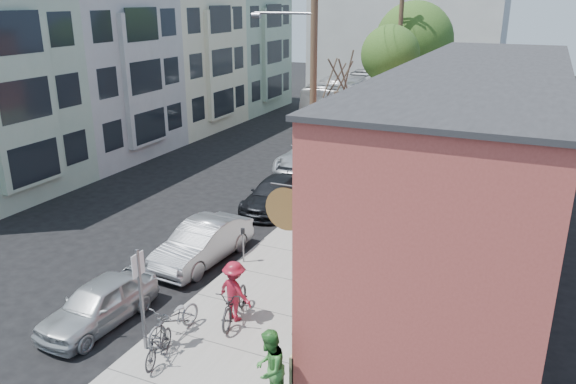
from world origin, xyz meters
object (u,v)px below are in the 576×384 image
at_px(utility_pole_near, 312,85).
at_px(parked_bike_b, 174,320).
at_px(car_0, 99,303).
at_px(car_2, 274,194).
at_px(patio_chair_a, 321,306).
at_px(cyclist, 235,291).
at_px(tree_leafy_far, 414,41).
at_px(parked_bike_a, 158,344).
at_px(tree_leafy_mid, 390,55).
at_px(parking_meter_near, 243,240).
at_px(patio_chair_b, 303,331).
at_px(car_4, 356,135).
at_px(car_3, 315,156).
at_px(sign_post, 141,291).
at_px(patron_grey, 351,255).
at_px(patron_green, 269,369).
at_px(car_1, 202,243).
at_px(bus, 348,97).
at_px(parking_meter_far, 340,164).
at_px(tree_bare, 335,146).

xyz_separation_m(utility_pole_near, parked_bike_b, (0.32, -10.41, -4.75)).
relative_size(car_0, car_2, 0.85).
bearing_deg(patio_chair_a, cyclist, -146.41).
distance_m(utility_pole_near, tree_leafy_far, 16.79).
xyz_separation_m(tree_leafy_far, parked_bike_a, (0.16, -28.21, -5.44)).
distance_m(tree_leafy_mid, tree_leafy_far, 6.08).
xyz_separation_m(tree_leafy_mid, car_2, (-2.00, -10.95, -5.05)).
bearing_deg(car_2, parked_bike_a, -80.62).
distance_m(parking_meter_near, utility_pole_near, 7.24).
distance_m(patio_chair_b, car_0, 5.82).
height_order(patio_chair_a, car_4, car_4).
relative_size(parked_bike_a, car_3, 0.25).
xyz_separation_m(sign_post, parked_bike_b, (0.36, 0.77, -1.18)).
distance_m(parking_meter_near, tree_leafy_mid, 17.10).
xyz_separation_m(patio_chair_b, patron_grey, (-0.09, 4.19, 0.33)).
xyz_separation_m(tree_leafy_far, car_0, (-2.51, -27.34, -5.41)).
bearing_deg(patron_green, tree_leafy_mid, -179.38).
bearing_deg(utility_pole_near, car_1, -104.82).
xyz_separation_m(sign_post, car_0, (-2.06, 0.62, -1.19)).
bearing_deg(car_2, bus, 97.67).
height_order(cyclist, car_2, cyclist).
bearing_deg(car_2, patio_chair_a, -57.96).
bearing_deg(car_3, patio_chair_b, -70.87).
xyz_separation_m(tree_leafy_mid, parked_bike_b, (-0.09, -21.12, -5.03)).
bearing_deg(patron_grey, tree_leafy_far, -166.89).
relative_size(patio_chair_b, patron_green, 0.48).
xyz_separation_m(parked_bike_b, car_2, (-1.91, 10.16, -0.02)).
bearing_deg(car_1, parked_bike_b, -62.55).
relative_size(parking_meter_far, car_0, 0.33).
relative_size(utility_pole_near, tree_leafy_far, 1.19).
xyz_separation_m(parking_meter_near, car_4, (-1.45, 17.16, -0.22)).
height_order(tree_bare, tree_leafy_mid, tree_leafy_mid).
xyz_separation_m(patron_green, car_0, (-5.89, 1.18, -0.43)).
xyz_separation_m(tree_bare, patron_grey, (3.11, -7.01, -1.63)).
bearing_deg(bus, car_2, -78.29).
height_order(tree_bare, car_0, tree_bare).
xyz_separation_m(utility_pole_near, patio_chair_a, (3.58, -8.03, -4.82)).
height_order(car_0, bus, bus).
distance_m(tree_leafy_far, car_2, 17.98).
xyz_separation_m(parking_meter_near, patio_chair_a, (3.72, -2.30, -0.39)).
bearing_deg(car_2, tree_bare, 44.16).
bearing_deg(tree_leafy_far, patron_green, -83.24).
xyz_separation_m(tree_bare, cyclist, (0.97, -10.80, -1.51)).
bearing_deg(cyclist, parking_meter_far, -67.16).
distance_m(car_0, car_3, 16.10).
height_order(tree_leafy_mid, patio_chair_b, tree_leafy_mid).
xyz_separation_m(parking_meter_far, tree_bare, (0.55, -2.37, 1.56)).
height_order(patio_chair_a, parked_bike_b, parked_bike_b).
bearing_deg(patron_green, cyclist, -146.63).
distance_m(tree_bare, car_0, 12.76).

